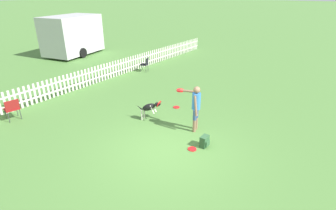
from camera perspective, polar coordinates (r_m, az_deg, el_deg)
The scene contains 10 objects.
ground_plane at distance 8.06m, azimuth -0.47°, elevation -9.55°, with size 240.00×240.00×0.00m, color #4C7A38.
handler_person at distance 8.67m, azimuth 5.94°, elevation 0.34°, with size 0.50×1.03×1.59m.
leaping_dog at distance 9.48m, azimuth -4.03°, elevation -0.49°, with size 0.41×1.03×0.86m.
frisbee_near_handler at distance 10.73m, azimuth 1.83°, elevation -0.49°, with size 0.26×0.26×0.02m.
frisbee_near_dog at distance 8.07m, azimuth 5.29°, elevation -9.52°, with size 0.26×0.26×0.02m.
backpack_on_grass at distance 8.17m, azimuth 7.97°, elevation -7.86°, with size 0.30×0.23×0.36m.
picket_fence at distance 12.46m, azimuth -25.41°, elevation 2.82°, with size 26.35×0.04×0.88m.
folding_chair_blue_left at distance 15.45m, azimuth -4.97°, elevation 9.01°, with size 0.55×0.56×0.81m.
folding_chair_center at distance 11.09m, azimuth -30.86°, elevation -0.52°, with size 0.54×0.56×0.82m.
equipment_trailer at distance 20.59m, azimuth -20.09°, elevation 14.18°, with size 5.02×3.16×2.75m.
Camera 1 is at (-5.41, -3.98, 4.45)m, focal length 28.00 mm.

